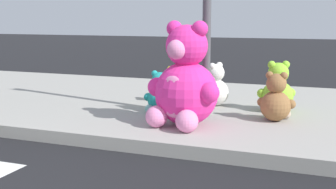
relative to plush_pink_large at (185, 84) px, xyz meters
name	(u,v)px	position (x,y,z in m)	size (l,w,h in m)	color
sidewalk	(158,105)	(-0.91, 1.39, -0.57)	(28.00, 4.40, 0.15)	#9E9B93
plush_pink_large	(185,84)	(0.00, 0.00, 0.00)	(0.94, 0.88, 1.24)	#F22D93
plush_yellow	(171,88)	(-0.65, 1.27, -0.28)	(0.39, 0.39, 0.55)	yellow
plush_teal	(160,95)	(-0.56, 0.59, -0.27)	(0.44, 0.38, 0.57)	teal
plush_white	(214,88)	(0.01, 1.30, -0.24)	(0.45, 0.47, 0.64)	white
plush_lime	(277,91)	(0.93, 1.22, -0.22)	(0.50, 0.50, 0.70)	#8CD133
plush_brown	(276,101)	(0.99, 0.63, -0.25)	(0.48, 0.42, 0.62)	olive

